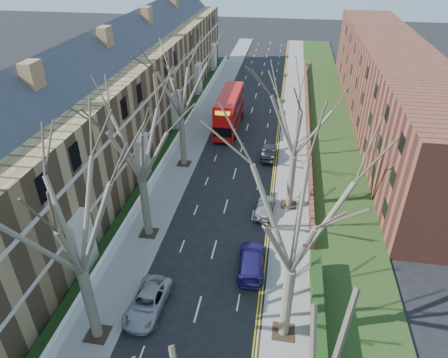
% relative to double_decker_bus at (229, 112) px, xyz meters
% --- Properties ---
extents(pavement_left, '(3.00, 102.00, 0.12)m').
position_rel_double_decker_bus_xyz_m(pavement_left, '(-3.68, 0.52, -2.14)').
color(pavement_left, slate).
rests_on(pavement_left, ground).
extents(pavement_right, '(3.00, 102.00, 0.12)m').
position_rel_double_decker_bus_xyz_m(pavement_right, '(8.32, 0.52, -2.14)').
color(pavement_right, slate).
rests_on(pavement_right, ground).
extents(terrace_left, '(9.70, 78.00, 13.60)m').
position_rel_double_decker_bus_xyz_m(terrace_left, '(-11.32, -7.48, 3.33)').
color(terrace_left, brown).
rests_on(terrace_left, ground).
extents(flats_right, '(13.97, 54.00, 10.00)m').
position_rel_double_decker_bus_xyz_m(flats_right, '(19.78, 4.52, 2.78)').
color(flats_right, brown).
rests_on(flats_right, ground).
extents(front_wall_left, '(0.30, 78.00, 1.00)m').
position_rel_double_decker_bus_xyz_m(front_wall_left, '(-5.33, -7.48, -1.58)').
color(front_wall_left, white).
rests_on(front_wall_left, ground).
extents(grass_verge_right, '(6.00, 102.00, 0.06)m').
position_rel_double_decker_bus_xyz_m(grass_verge_right, '(12.82, 0.52, -2.05)').
color(grass_verge_right, '#213914').
rests_on(grass_verge_right, ground).
extents(tree_left_mid, '(10.50, 10.50, 14.71)m').
position_rel_double_decker_bus_xyz_m(tree_left_mid, '(-3.38, -32.48, 7.36)').
color(tree_left_mid, brown).
rests_on(tree_left_mid, ground).
extents(tree_left_far, '(10.15, 10.15, 14.22)m').
position_rel_double_decker_bus_xyz_m(tree_left_far, '(-3.38, -22.48, 7.04)').
color(tree_left_far, brown).
rests_on(tree_left_far, ground).
extents(tree_left_dist, '(10.50, 10.50, 14.71)m').
position_rel_double_decker_bus_xyz_m(tree_left_dist, '(-3.38, -10.48, 7.36)').
color(tree_left_dist, brown).
rests_on(tree_left_dist, ground).
extents(tree_right_mid, '(10.50, 10.50, 14.71)m').
position_rel_double_decker_bus_xyz_m(tree_right_mid, '(8.02, -30.48, 7.36)').
color(tree_right_mid, brown).
rests_on(tree_right_mid, ground).
extents(tree_right_far, '(10.15, 10.15, 14.22)m').
position_rel_double_decker_bus_xyz_m(tree_right_far, '(8.02, -16.48, 7.04)').
color(tree_right_far, brown).
rests_on(tree_right_far, ground).
extents(double_decker_bus, '(2.76, 10.68, 4.47)m').
position_rel_double_decker_bus_xyz_m(double_decker_bus, '(0.00, 0.00, 0.00)').
color(double_decker_bus, '#B80F0D').
rests_on(double_decker_bus, ground).
extents(car_left_far, '(2.40, 4.78, 1.30)m').
position_rel_double_decker_bus_xyz_m(car_left_far, '(-0.93, -30.00, -1.55)').
color(car_left_far, '#9C9BA0').
rests_on(car_left_far, ground).
extents(car_right_near, '(2.17, 4.87, 1.39)m').
position_rel_double_decker_bus_xyz_m(car_right_near, '(5.47, -25.04, -1.50)').
color(car_right_near, navy).
rests_on(car_right_near, ground).
extents(car_right_mid, '(1.96, 3.99, 1.31)m').
position_rel_double_decker_bus_xyz_m(car_right_mid, '(5.89, -17.85, -1.54)').
color(car_right_mid, gray).
rests_on(car_right_mid, ground).
extents(car_right_far, '(1.63, 4.15, 1.35)m').
position_rel_double_decker_bus_xyz_m(car_right_far, '(5.61, -7.42, -1.52)').
color(car_right_far, black).
rests_on(car_right_far, ground).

